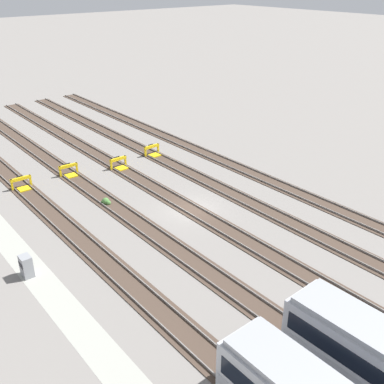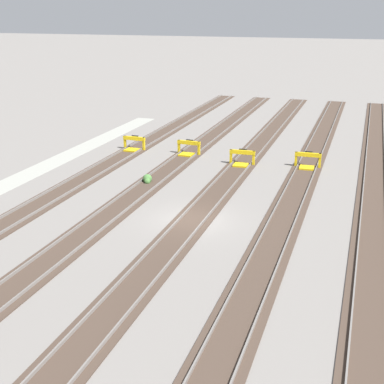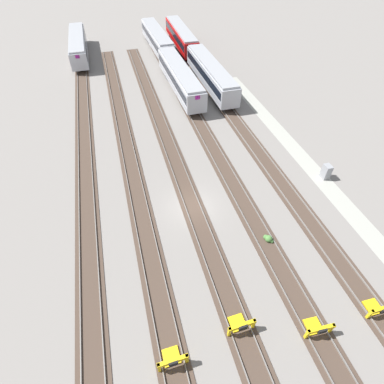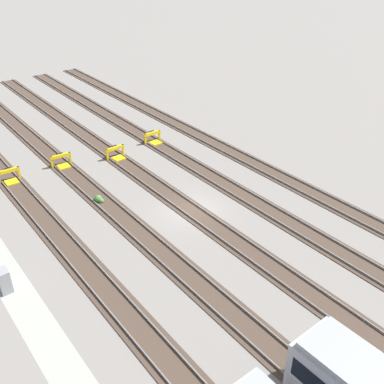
{
  "view_description": "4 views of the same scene",
  "coord_description": "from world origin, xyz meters",
  "px_view_note": "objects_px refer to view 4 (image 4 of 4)",
  "views": [
    {
      "loc": [
        27.15,
        -22.17,
        18.95
      ],
      "look_at": [
        0.18,
        -0.0,
        1.8
      ],
      "focal_mm": 42.0,
      "sensor_mm": 36.0,
      "label": 1
    },
    {
      "loc": [
        27.23,
        8.99,
        11.65
      ],
      "look_at": [
        0.18,
        -0.0,
        1.8
      ],
      "focal_mm": 50.0,
      "sensor_mm": 36.0,
      "label": 2
    },
    {
      "loc": [
        -19.22,
        5.43,
        21.33
      ],
      "look_at": [
        0.18,
        -0.0,
        1.8
      ],
      "focal_mm": 28.0,
      "sensor_mm": 36.0,
      "label": 3
    },
    {
      "loc": [
        24.22,
        -18.53,
        19.65
      ],
      "look_at": [
        0.18,
        -0.0,
        1.8
      ],
      "focal_mm": 42.0,
      "sensor_mm": 36.0,
      "label": 4
    }
  ],
  "objects_px": {
    "bumper_stop_middle_track": "(117,154)",
    "bumper_stop_far_inner_track": "(154,138)",
    "bumper_stop_nearest_track": "(10,177)",
    "bumper_stop_near_inner_track": "(62,161)",
    "electrical_cabinet": "(4,281)",
    "weed_clump": "(98,199)"
  },
  "relations": [
    {
      "from": "bumper_stop_nearest_track",
      "to": "electrical_cabinet",
      "type": "relative_size",
      "value": 1.25
    },
    {
      "from": "bumper_stop_near_inner_track",
      "to": "electrical_cabinet",
      "type": "height_order",
      "value": "electrical_cabinet"
    },
    {
      "from": "bumper_stop_near_inner_track",
      "to": "electrical_cabinet",
      "type": "bearing_deg",
      "value": -35.24
    },
    {
      "from": "bumper_stop_middle_track",
      "to": "bumper_stop_far_inner_track",
      "type": "relative_size",
      "value": 1.0
    },
    {
      "from": "bumper_stop_near_inner_track",
      "to": "electrical_cabinet",
      "type": "distance_m",
      "value": 17.12
    },
    {
      "from": "weed_clump",
      "to": "bumper_stop_near_inner_track",
      "type": "bearing_deg",
      "value": 177.83
    },
    {
      "from": "weed_clump",
      "to": "electrical_cabinet",
      "type": "bearing_deg",
      "value": -57.78
    },
    {
      "from": "bumper_stop_far_inner_track",
      "to": "bumper_stop_nearest_track",
      "type": "bearing_deg",
      "value": -92.81
    },
    {
      "from": "bumper_stop_middle_track",
      "to": "electrical_cabinet",
      "type": "height_order",
      "value": "electrical_cabinet"
    },
    {
      "from": "electrical_cabinet",
      "to": "bumper_stop_middle_track",
      "type": "bearing_deg",
      "value": 129.74
    },
    {
      "from": "bumper_stop_near_inner_track",
      "to": "bumper_stop_far_inner_track",
      "type": "xyz_separation_m",
      "value": [
        0.77,
        9.94,
        0.0
      ]
    },
    {
      "from": "bumper_stop_nearest_track",
      "to": "bumper_stop_middle_track",
      "type": "height_order",
      "value": "same"
    },
    {
      "from": "bumper_stop_nearest_track",
      "to": "bumper_stop_near_inner_track",
      "type": "distance_m",
      "value": 4.95
    },
    {
      "from": "bumper_stop_nearest_track",
      "to": "bumper_stop_near_inner_track",
      "type": "relative_size",
      "value": 1.0
    },
    {
      "from": "bumper_stop_nearest_track",
      "to": "bumper_stop_far_inner_track",
      "type": "distance_m",
      "value": 14.91
    },
    {
      "from": "bumper_stop_nearest_track",
      "to": "electrical_cabinet",
      "type": "distance_m",
      "value": 14.79
    },
    {
      "from": "electrical_cabinet",
      "to": "weed_clump",
      "type": "bearing_deg",
      "value": 122.22
    },
    {
      "from": "bumper_stop_middle_track",
      "to": "weed_clump",
      "type": "height_order",
      "value": "bumper_stop_middle_track"
    },
    {
      "from": "bumper_stop_near_inner_track",
      "to": "bumper_stop_nearest_track",
      "type": "bearing_deg",
      "value": -89.56
    },
    {
      "from": "electrical_cabinet",
      "to": "weed_clump",
      "type": "relative_size",
      "value": 1.74
    },
    {
      "from": "electrical_cabinet",
      "to": "bumper_stop_near_inner_track",
      "type": "bearing_deg",
      "value": 144.76
    },
    {
      "from": "bumper_stop_nearest_track",
      "to": "bumper_stop_near_inner_track",
      "type": "height_order",
      "value": "same"
    }
  ]
}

